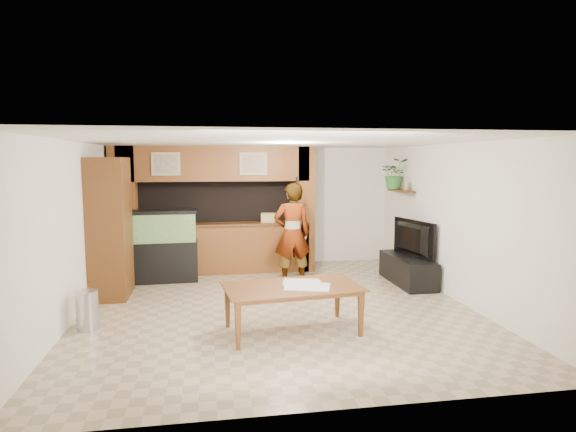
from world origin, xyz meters
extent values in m
plane|color=tan|center=(0.00, 0.00, 0.00)|extent=(6.50, 6.50, 0.00)
plane|color=white|center=(0.00, 0.00, 2.60)|extent=(6.50, 6.50, 0.00)
plane|color=silver|center=(0.00, 3.25, 1.30)|extent=(6.00, 0.00, 6.00)
plane|color=silver|center=(-3.00, 0.00, 1.30)|extent=(0.00, 6.50, 6.50)
plane|color=silver|center=(3.00, 0.00, 1.30)|extent=(0.00, 6.50, 6.50)
cube|color=brown|center=(-0.90, 2.45, 0.50)|extent=(3.80, 0.35, 1.00)
cube|color=#5B3315|center=(-0.90, 2.45, 1.02)|extent=(3.80, 0.43, 0.04)
cube|color=brown|center=(-0.90, 2.45, 2.25)|extent=(3.80, 0.35, 0.70)
cube|color=brown|center=(-2.70, 2.45, 1.30)|extent=(0.50, 0.35, 2.60)
cube|color=brown|center=(0.95, 2.45, 1.30)|extent=(0.35, 0.35, 2.60)
cube|color=black|center=(-0.90, 3.00, 1.45)|extent=(4.20, 0.45, 0.85)
cube|color=tan|center=(-1.85, 2.26, 2.25)|extent=(0.55, 0.03, 0.45)
cube|color=tan|center=(-1.85, 2.24, 2.25)|extent=(0.43, 0.01, 0.35)
cube|color=tan|center=(-0.15, 2.26, 2.25)|extent=(0.55, 0.03, 0.45)
cube|color=tan|center=(-0.15, 2.24, 2.25)|extent=(0.43, 0.01, 0.35)
cylinder|color=black|center=(-2.97, 1.00, 1.90)|extent=(0.04, 0.25, 0.25)
cylinder|color=white|center=(-2.94, 1.00, 1.90)|extent=(0.01, 0.21, 0.21)
cube|color=#5B3315|center=(2.85, 1.95, 1.70)|extent=(0.25, 0.90, 0.04)
cube|color=#5B3315|center=(-2.70, 1.06, 1.18)|extent=(0.59, 0.97, 2.37)
cylinder|color=#B2B2B7|center=(-2.71, -0.60, 0.27)|extent=(0.30, 0.30, 0.55)
cube|color=black|center=(-1.90, 1.95, 0.39)|extent=(1.24, 0.47, 0.78)
cube|color=#348449|center=(-1.90, 1.95, 1.05)|extent=(1.19, 0.44, 0.54)
cube|color=black|center=(-1.90, 1.95, 1.35)|extent=(1.24, 0.47, 0.06)
cube|color=black|center=(2.65, 1.06, 0.26)|extent=(0.56, 1.54, 0.51)
imported|color=black|center=(2.65, 1.06, 0.86)|extent=(0.41, 1.21, 0.69)
cube|color=tan|center=(2.85, 1.76, 1.81)|extent=(0.05, 0.14, 0.19)
imported|color=#30702C|center=(2.82, 2.22, 2.04)|extent=(0.69, 0.64, 0.64)
imported|color=#8D6F4D|center=(0.48, 1.35, 0.96)|extent=(0.72, 0.50, 1.91)
cylinder|color=black|center=(0.53, 1.19, 1.95)|extent=(0.04, 0.10, 0.16)
imported|color=#5B3315|center=(0.06, -1.19, 0.32)|extent=(1.92, 1.22, 0.64)
cube|color=silver|center=(0.24, -1.23, 0.64)|extent=(0.69, 0.58, 0.01)
cube|color=silver|center=(0.21, -1.15, 0.64)|extent=(0.55, 0.41, 0.01)
cube|color=silver|center=(0.21, -0.99, 0.64)|extent=(0.56, 0.46, 0.01)
cube|color=tan|center=(0.17, 2.45, 1.14)|extent=(0.32, 0.26, 0.19)
camera|label=1|loc=(-1.03, -7.37, 2.32)|focal=30.00mm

